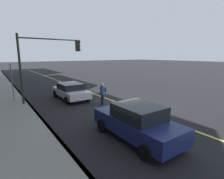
{
  "coord_description": "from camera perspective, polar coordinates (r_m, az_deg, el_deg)",
  "views": [
    {
      "loc": [
        -9.96,
        8.09,
        3.74
      ],
      "look_at": [
        0.29,
        0.94,
        1.27
      ],
      "focal_mm": 28.03,
      "sensor_mm": 36.0,
      "label": 1
    }
  ],
  "objects": [
    {
      "name": "car_navy",
      "position": [
        8.03,
        8.04,
        -10.34
      ],
      "size": [
        4.46,
        2.0,
        1.61
      ],
      "color": "navy",
      "rests_on": "ground"
    },
    {
      "name": "curb_edge",
      "position": [
        10.82,
        -21.75,
        -9.43
      ],
      "size": [
        80.0,
        0.16,
        0.15
      ],
      "primitive_type": "cube",
      "color": "slate",
      "rests_on": "ground"
    },
    {
      "name": "sidewalk_slab",
      "position": [
        10.65,
        -28.52,
        -10.36
      ],
      "size": [
        80.0,
        2.7,
        0.15
      ],
      "primitive_type": "cube",
      "color": "gray",
      "rests_on": "ground"
    },
    {
      "name": "ground",
      "position": [
        13.37,
        4.03,
        -5.08
      ],
      "size": [
        200.0,
        200.0,
        0.0
      ],
      "primitive_type": "plane",
      "color": "black"
    },
    {
      "name": "car_white",
      "position": [
        15.48,
        -13.31,
        -0.35
      ],
      "size": [
        4.33,
        2.04,
        1.37
      ],
      "color": "silver",
      "rests_on": "ground"
    },
    {
      "name": "pedestrian_with_backpack",
      "position": [
        13.14,
        -3.05,
        -0.93
      ],
      "size": [
        0.42,
        0.4,
        1.69
      ],
      "color": "#262D4C",
      "rests_on": "ground"
    },
    {
      "name": "lane_stripe_center",
      "position": [
        13.37,
        4.04,
        -5.06
      ],
      "size": [
        80.0,
        0.16,
        0.01
      ],
      "primitive_type": "cube",
      "color": "#D8CC4C",
      "rests_on": "ground"
    },
    {
      "name": "street_sign_post",
      "position": [
        15.52,
        -29.84,
        2.58
      ],
      "size": [
        0.6,
        0.08,
        3.1
      ],
      "color": "slate",
      "rests_on": "ground"
    },
    {
      "name": "traffic_light_mast",
      "position": [
        14.68,
        -20.39,
        10.19
      ],
      "size": [
        0.28,
        4.87,
        5.25
      ],
      "color": "#1E3823",
      "rests_on": "ground"
    }
  ]
}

